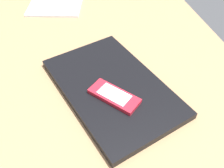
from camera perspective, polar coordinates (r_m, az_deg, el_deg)
desk_surface at (r=62.20cm, az=-1.79°, el=-3.53°), size 120.00×80.00×3.00cm
laptop_closed at (r=61.71cm, az=-0.00°, el=-0.71°), size 40.16×32.00×1.82cm
cell_phone_on_laptop at (r=57.77cm, az=0.49°, el=-2.71°), size 12.21×11.45×1.17cm
notepad at (r=97.36cm, az=-12.78°, el=16.70°), size 18.19×21.54×0.80cm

